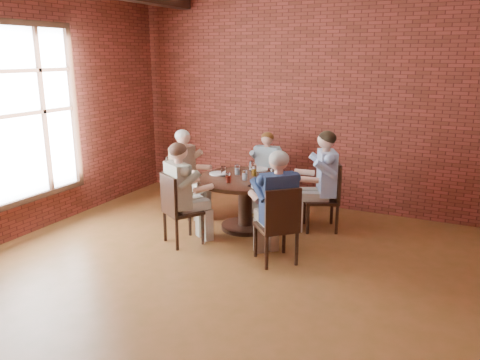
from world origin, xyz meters
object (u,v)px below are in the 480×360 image
at_px(chair_c, 182,183).
at_px(chair_d, 177,207).
at_px(diner_c, 186,174).
at_px(diner_d, 183,194).
at_px(chair_e, 279,223).
at_px(diner_a, 322,181).
at_px(chair_b, 267,178).
at_px(diner_e, 276,207).
at_px(smartphone, 252,185).
at_px(diner_b, 266,171).
at_px(chair_a, 328,193).
at_px(dining_table, 245,193).

xyz_separation_m(chair_c, chair_d, (0.58, -1.02, 0.00)).
distance_m(diner_c, diner_d, 1.09).
bearing_deg(diner_d, diner_c, -28.48).
relative_size(chair_c, diner_c, 0.70).
relative_size(diner_c, chair_e, 1.40).
distance_m(diner_a, chair_d, 2.03).
relative_size(chair_b, diner_e, 0.65).
bearing_deg(diner_d, smartphone, -115.23).
bearing_deg(chair_e, diner_b, -106.98).
xyz_separation_m(chair_c, diner_d, (0.63, -0.95, 0.16)).
distance_m(chair_a, smartphone, 1.16).
bearing_deg(chair_d, chair_e, -148.29).
bearing_deg(diner_e, chair_b, -108.43).
xyz_separation_m(diner_d, smartphone, (0.76, 0.50, 0.09)).
bearing_deg(chair_a, diner_d, -74.83).
xyz_separation_m(chair_a, chair_e, (-0.19, -1.38, -0.01)).
relative_size(diner_a, smartphone, 9.92).
distance_m(chair_a, chair_c, 2.21).
relative_size(diner_d, chair_e, 1.41).
height_order(diner_a, diner_d, diner_a).
relative_size(dining_table, diner_e, 1.00).
xyz_separation_m(diner_a, chair_b, (-1.06, 0.59, -0.22)).
xyz_separation_m(chair_a, diner_c, (-2.10, -0.38, 0.14)).
bearing_deg(diner_d, diner_a, -107.61).
bearing_deg(dining_table, chair_c, 173.70).
bearing_deg(chair_b, diner_d, -107.55).
bearing_deg(diner_e, chair_c, -70.23).
xyz_separation_m(chair_a, chair_c, (-2.18, -0.37, -0.02)).
bearing_deg(chair_a, chair_c, -105.58).
height_order(chair_b, diner_d, diner_d).
relative_size(chair_a, diner_b, 0.79).
bearing_deg(diner_c, dining_table, -90.00).
bearing_deg(diner_c, diner_a, -74.20).
relative_size(chair_d, chair_e, 0.99).
bearing_deg(diner_c, smartphone, -102.32).
xyz_separation_m(dining_table, chair_d, (-0.55, -0.90, -0.02)).
relative_size(dining_table, diner_a, 0.97).
height_order(chair_c, smartphone, chair_c).
bearing_deg(chair_d, chair_b, -71.77).
height_order(chair_e, diner_e, diner_e).
xyz_separation_m(chair_b, chair_d, (-0.45, -1.93, 0.03)).
height_order(diner_d, smartphone, diner_d).
height_order(chair_d, diner_e, diner_e).
distance_m(dining_table, diner_c, 1.06).
relative_size(dining_table, diner_b, 1.10).
bearing_deg(chair_a, chair_b, -140.63).
bearing_deg(diner_b, chair_e, -68.22).
height_order(chair_b, chair_c, chair_c).
distance_m(chair_a, chair_d, 2.11).
xyz_separation_m(dining_table, chair_e, (0.86, -0.89, -0.02)).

